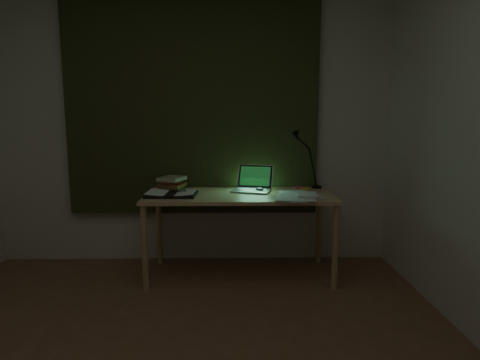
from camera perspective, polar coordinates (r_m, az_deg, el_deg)
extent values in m
cube|color=silver|center=(3.62, -6.68, 8.01)|extent=(3.50, 0.00, 2.50)
cube|color=#2B3018|center=(3.58, -6.81, 11.20)|extent=(2.20, 0.06, 2.00)
ellipsoid|color=black|center=(3.33, 2.82, -1.37)|extent=(0.09, 0.11, 0.04)
cube|color=#FFEF35|center=(3.48, 9.05, -1.23)|extent=(0.07, 0.07, 0.01)
cube|color=#E65980|center=(3.52, 8.40, -1.09)|extent=(0.10, 0.10, 0.02)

